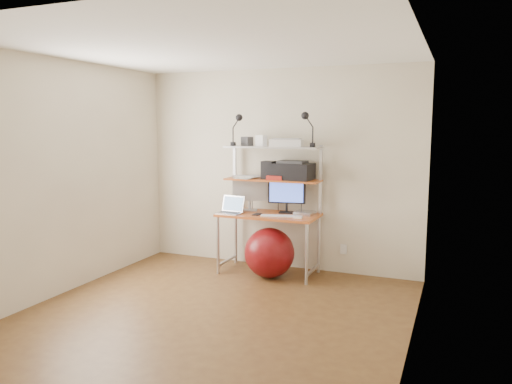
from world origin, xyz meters
TOP-DOWN VIEW (x-y plane):
  - room at (0.00, 0.00)m, footprint 3.60×3.60m
  - computer_desk at (0.00, 1.50)m, footprint 1.20×0.60m
  - wall_outlet at (0.85, 1.79)m, footprint 0.08×0.01m
  - monitor_silver at (-0.31, 1.58)m, footprint 0.42×0.21m
  - monitor_black at (0.18, 1.59)m, footprint 0.46×0.16m
  - laptop at (-0.44, 1.32)m, footprint 0.33×0.28m
  - keyboard at (0.16, 1.32)m, footprint 0.41×0.20m
  - mouse at (0.42, 1.29)m, footprint 0.10×0.07m
  - mac_mini at (0.42, 1.54)m, footprint 0.24×0.24m
  - phone at (-0.10, 1.32)m, footprint 0.08×0.14m
  - printer at (0.24, 1.61)m, footprint 0.50×0.35m
  - nas_cube at (-0.05, 1.56)m, footprint 0.16×0.16m
  - red_box at (0.06, 1.48)m, footprint 0.21×0.15m
  - scanner at (0.18, 1.55)m, footprint 0.41×0.30m
  - box_white at (-0.15, 1.58)m, footprint 0.13×0.12m
  - box_grey at (-0.35, 1.60)m, footprint 0.14×0.14m
  - clip_lamp_left at (-0.42, 1.47)m, footprint 0.15×0.09m
  - clip_lamp_right at (0.44, 1.50)m, footprint 0.16×0.09m
  - exercise_ball at (0.07, 1.29)m, footprint 0.60×0.60m
  - paper_stack at (-0.35, 1.57)m, footprint 0.37×0.40m

SIDE VIEW (x-z plane):
  - exercise_ball at x=0.07m, z-range 0.00..0.60m
  - wall_outlet at x=0.85m, z-range 0.24..0.36m
  - phone at x=-0.10m, z-range 0.74..0.75m
  - keyboard at x=0.16m, z-range 0.74..0.75m
  - mouse at x=0.42m, z-range 0.74..0.77m
  - mac_mini at x=0.42m, z-range 0.74..0.78m
  - laptop at x=-0.44m, z-range 0.65..0.91m
  - computer_desk at x=0.00m, z-range 0.17..1.74m
  - monitor_black at x=0.18m, z-range 0.74..1.20m
  - monitor_silver at x=-0.31m, z-range 0.76..1.24m
  - paper_stack at x=-0.35m, z-range 1.15..1.18m
  - red_box at x=0.06m, z-range 1.15..1.20m
  - room at x=0.00m, z-range -0.55..3.05m
  - printer at x=0.24m, z-range 1.14..1.37m
  - nas_cube at x=-0.05m, z-range 1.15..1.37m
  - scanner at x=0.18m, z-range 1.55..1.65m
  - box_grey at x=-0.35m, z-range 1.55..1.66m
  - box_white at x=-0.15m, z-range 1.55..1.68m
  - clip_lamp_left at x=-0.42m, z-range 1.64..2.03m
  - clip_lamp_right at x=0.44m, z-range 1.64..2.05m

